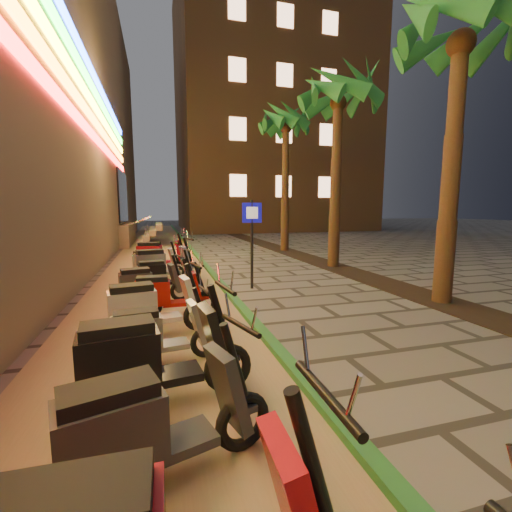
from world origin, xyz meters
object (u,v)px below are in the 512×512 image
object	(u,v)px
scooter_3	(148,358)
scooter_7	(147,284)
scooter_9	(161,265)
scooter_10	(153,263)
scooter_8	(162,275)
scooter_5	(149,307)
pedestrian_sign	(252,232)
scooter_11	(158,255)
scooter_6	(166,294)
scooter_4	(155,334)
scooter_2	(149,426)

from	to	relation	value
scooter_3	scooter_7	world-z (taller)	scooter_3
scooter_9	scooter_10	world-z (taller)	scooter_9
scooter_8	scooter_5	bearing A→B (deg)	-100.71
pedestrian_sign	scooter_7	xyz separation A→B (m)	(-2.62, -0.91, -1.03)
pedestrian_sign	scooter_11	distance (m)	4.14
scooter_9	scooter_6	bearing A→B (deg)	-100.43
scooter_9	scooter_10	bearing A→B (deg)	91.58
pedestrian_sign	scooter_3	xyz separation A→B (m)	(-2.49, -5.02, -0.94)
scooter_4	scooter_9	distance (m)	5.16
scooter_8	scooter_11	xyz separation A→B (m)	(-0.07, 3.19, 0.09)
scooter_5	scooter_8	distance (m)	3.02
scooter_4	scooter_6	bearing A→B (deg)	77.69
pedestrian_sign	scooter_7	bearing A→B (deg)	-157.88
scooter_11	scooter_3	bearing A→B (deg)	-79.31
scooter_2	scooter_7	xyz separation A→B (m)	(-0.15, 5.20, -0.04)
scooter_7	scooter_11	bearing A→B (deg)	74.77
pedestrian_sign	scooter_8	size ratio (longest dim) A/B	1.50
scooter_2	scooter_3	world-z (taller)	scooter_3
scooter_3	scooter_10	world-z (taller)	scooter_3
scooter_4	scooter_7	distance (m)	3.10
scooter_6	scooter_11	world-z (taller)	scooter_11
scooter_2	scooter_7	distance (m)	5.20
scooter_10	scooter_6	bearing A→B (deg)	-95.20
scooter_7	scooter_8	world-z (taller)	scooter_7
scooter_2	scooter_11	distance (m)	9.38
pedestrian_sign	scooter_4	world-z (taller)	pedestrian_sign
scooter_8	scooter_11	distance (m)	3.19
scooter_5	scooter_6	bearing A→B (deg)	65.08
pedestrian_sign	scooter_6	bearing A→B (deg)	-136.74
pedestrian_sign	scooter_10	world-z (taller)	pedestrian_sign
pedestrian_sign	scooter_4	distance (m)	4.80
scooter_7	scooter_9	size ratio (longest dim) A/B	0.84
scooter_11	scooter_6	bearing A→B (deg)	-77.16
scooter_10	scooter_9	bearing A→B (deg)	-86.14
pedestrian_sign	scooter_3	bearing A→B (deg)	-113.48
scooter_6	scooter_2	bearing A→B (deg)	-91.51
scooter_3	pedestrian_sign	bearing A→B (deg)	56.11
pedestrian_sign	scooter_5	distance (m)	3.99
scooter_4	scooter_7	world-z (taller)	scooter_7
scooter_5	scooter_10	xyz separation A→B (m)	(-0.01, 5.06, -0.04)
pedestrian_sign	scooter_11	world-z (taller)	pedestrian_sign
scooter_3	scooter_6	distance (m)	3.12
pedestrian_sign	scooter_6	size ratio (longest dim) A/B	1.52
scooter_7	scooter_10	bearing A→B (deg)	76.69
scooter_5	scooter_8	size ratio (longest dim) A/B	1.10
pedestrian_sign	scooter_8	distance (m)	2.52
scooter_10	scooter_11	xyz separation A→B (m)	(0.17, 1.14, 0.08)
scooter_5	scooter_11	world-z (taller)	scooter_11
scooter_9	scooter_11	world-z (taller)	scooter_9
scooter_2	scooter_9	distance (m)	7.26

